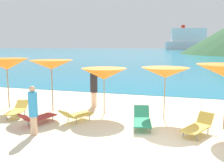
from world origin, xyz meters
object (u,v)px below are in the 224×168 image
at_px(lounge_chair_5, 76,115).
at_px(lounge_chair_2, 142,119).
at_px(beachgoer_0, 94,87).
at_px(umbrella_4, 165,73).
at_px(beachgoer_4, 33,109).
at_px(lounge_chair_0, 17,110).
at_px(lounge_chair_3, 38,117).
at_px(lounge_chair_1, 198,126).
at_px(cruise_ship, 188,40).
at_px(umbrella_3, 104,74).
at_px(umbrella_2, 51,65).
at_px(umbrella_1, 7,64).

bearing_deg(lounge_chair_5, lounge_chair_2, -154.48).
height_order(lounge_chair_5, beachgoer_0, beachgoer_0).
height_order(umbrella_4, beachgoer_4, umbrella_4).
distance_m(lounge_chair_0, lounge_chair_3, 1.64).
distance_m(lounge_chair_1, cruise_ship, 244.90).
relative_size(umbrella_3, beachgoer_4, 1.29).
relative_size(umbrella_3, lounge_chair_5, 1.46).
distance_m(umbrella_2, umbrella_3, 2.53).
xyz_separation_m(umbrella_1, lounge_chair_3, (2.92, -1.97, -1.88)).
distance_m(lounge_chair_0, lounge_chair_2, 5.40).
bearing_deg(umbrella_1, umbrella_3, 2.97).
bearing_deg(lounge_chair_5, lounge_chair_1, -158.06).
bearing_deg(lounge_chair_1, umbrella_2, -165.78).
xyz_separation_m(beachgoer_0, beachgoer_4, (-0.53, -4.38, -0.11)).
distance_m(beachgoer_0, beachgoer_4, 4.42).
relative_size(beachgoer_0, beachgoer_4, 1.13).
distance_m(umbrella_3, umbrella_4, 2.65).
distance_m(umbrella_1, lounge_chair_3, 3.99).
height_order(umbrella_2, umbrella_3, umbrella_2).
relative_size(umbrella_4, lounge_chair_1, 1.34).
relative_size(beachgoer_4, cruise_ship, 0.04).
bearing_deg(beachgoer_0, cruise_ship, 150.84).
xyz_separation_m(umbrella_3, lounge_chair_5, (-0.69, -1.51, -1.50)).
xyz_separation_m(lounge_chair_5, cruise_ship, (5.02, 244.62, 8.83)).
relative_size(umbrella_4, lounge_chair_3, 1.33).
xyz_separation_m(umbrella_2, lounge_chair_1, (6.43, -1.45, -1.86)).
height_order(lounge_chair_3, cruise_ship, cruise_ship).
bearing_deg(umbrella_2, beachgoer_0, 39.72).
relative_size(umbrella_4, lounge_chair_5, 1.43).
relative_size(umbrella_2, lounge_chair_3, 1.47).
relative_size(lounge_chair_1, cruise_ship, 0.04).
xyz_separation_m(lounge_chair_0, cruise_ship, (7.78, 244.62, 8.82)).
bearing_deg(beachgoer_4, lounge_chair_1, 42.20).
distance_m(lounge_chair_3, lounge_chair_5, 1.47).
distance_m(umbrella_1, lounge_chair_5, 4.77).
bearing_deg(cruise_ship, lounge_chair_2, -104.27).
height_order(lounge_chair_1, cruise_ship, cruise_ship).
bearing_deg(lounge_chair_0, lounge_chair_2, -14.58).
height_order(umbrella_4, lounge_chair_0, umbrella_4).
distance_m(beachgoer_0, cruise_ship, 242.18).
bearing_deg(umbrella_2, umbrella_4, 1.83).
relative_size(umbrella_2, cruise_ship, 0.05).
relative_size(umbrella_4, beachgoer_0, 1.12).
xyz_separation_m(lounge_chair_0, beachgoer_0, (2.53, 2.64, 0.71)).
height_order(umbrella_3, cruise_ship, cruise_ship).
relative_size(lounge_chair_1, beachgoer_0, 0.84).
xyz_separation_m(umbrella_1, umbrella_3, (4.90, 0.25, -0.35)).
height_order(beachgoer_0, beachgoer_4, beachgoer_0).
distance_m(umbrella_4, beachgoer_0, 3.85).
height_order(umbrella_4, cruise_ship, cruise_ship).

